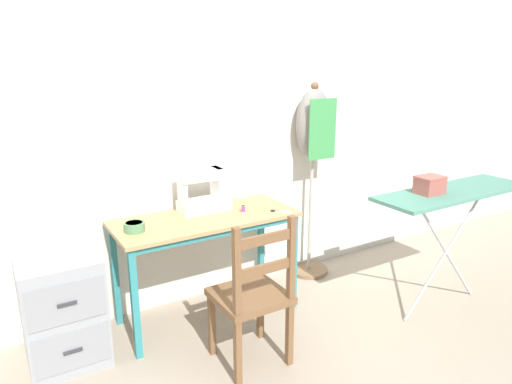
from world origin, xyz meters
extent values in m
plane|color=tan|center=(0.00, 0.00, 0.00)|extent=(14.00, 14.00, 0.00)
cube|color=silver|center=(0.00, 0.58, 1.27)|extent=(10.00, 0.05, 2.55)
cube|color=tan|center=(0.00, 0.26, 0.71)|extent=(1.21, 0.51, 0.02)
cube|color=teal|center=(0.00, 0.04, 0.68)|extent=(1.13, 0.03, 0.04)
cube|color=teal|center=(-0.56, 0.04, 0.35)|extent=(0.04, 0.04, 0.70)
cube|color=teal|center=(0.56, 0.04, 0.35)|extent=(0.04, 0.04, 0.70)
cube|color=teal|center=(-0.56, 0.47, 0.35)|extent=(0.04, 0.04, 0.70)
cube|color=teal|center=(0.56, 0.47, 0.35)|extent=(0.04, 0.04, 0.70)
cube|color=white|center=(0.05, 0.37, 0.77)|extent=(0.34, 0.17, 0.08)
cube|color=white|center=(0.17, 0.37, 0.91)|extent=(0.09, 0.15, 0.21)
cube|color=white|center=(0.02, 0.37, 0.98)|extent=(0.30, 0.13, 0.07)
cube|color=white|center=(-0.11, 0.37, 0.88)|extent=(0.04, 0.09, 0.14)
cylinder|color=#B22D2D|center=(0.22, 0.37, 0.91)|extent=(0.02, 0.06, 0.06)
cylinder|color=#99999E|center=(0.17, 0.37, 1.03)|extent=(0.01, 0.01, 0.02)
cylinder|color=#56895B|center=(-0.48, 0.23, 0.75)|extent=(0.12, 0.12, 0.06)
cylinder|color=#2F4B32|center=(-0.48, 0.23, 0.78)|extent=(0.10, 0.10, 0.01)
cube|color=silver|center=(0.50, 0.08, 0.73)|extent=(0.10, 0.08, 0.00)
cube|color=silver|center=(0.49, 0.07, 0.73)|extent=(0.08, 0.10, 0.00)
torus|color=black|center=(0.44, 0.12, 0.73)|extent=(0.03, 0.03, 0.01)
torus|color=black|center=(0.44, 0.13, 0.73)|extent=(0.03, 0.03, 0.01)
cylinder|color=purple|center=(0.26, 0.21, 0.75)|extent=(0.02, 0.02, 0.04)
cylinder|color=beige|center=(0.26, 0.21, 0.77)|extent=(0.03, 0.03, 0.00)
cylinder|color=beige|center=(0.26, 0.21, 0.73)|extent=(0.03, 0.03, 0.00)
cube|color=brown|center=(0.00, -0.31, 0.41)|extent=(0.40, 0.38, 0.04)
cube|color=brown|center=(-0.17, -0.15, 0.20)|extent=(0.04, 0.04, 0.39)
cube|color=brown|center=(0.17, -0.15, 0.20)|extent=(0.04, 0.04, 0.39)
cube|color=brown|center=(-0.17, -0.47, 0.20)|extent=(0.04, 0.04, 0.39)
cube|color=brown|center=(0.17, -0.47, 0.20)|extent=(0.04, 0.04, 0.39)
cube|color=brown|center=(-0.17, -0.47, 0.67)|extent=(0.04, 0.04, 0.48)
cube|color=brown|center=(0.17, -0.47, 0.67)|extent=(0.04, 0.04, 0.48)
cube|color=brown|center=(0.00, -0.47, 0.82)|extent=(0.34, 0.02, 0.06)
cube|color=brown|center=(0.00, -0.47, 0.65)|extent=(0.34, 0.02, 0.06)
cube|color=#93999E|center=(-0.93, 0.28, 0.33)|extent=(0.43, 0.50, 0.66)
cube|color=gray|center=(-0.93, 0.03, 0.47)|extent=(0.40, 0.01, 0.24)
cube|color=#333338|center=(-0.93, 0.02, 0.47)|extent=(0.10, 0.01, 0.02)
cube|color=gray|center=(-0.93, 0.03, 0.18)|extent=(0.40, 0.01, 0.24)
cube|color=#333338|center=(-0.93, 0.02, 0.18)|extent=(0.10, 0.01, 0.02)
cylinder|color=#846647|center=(1.02, 0.44, 0.01)|extent=(0.32, 0.32, 0.03)
cylinder|color=#ADA89E|center=(1.02, 0.44, 0.54)|extent=(0.03, 0.03, 1.02)
ellipsoid|color=gray|center=(1.02, 0.44, 1.24)|extent=(0.30, 0.21, 0.54)
sphere|color=brown|center=(1.02, 0.44, 1.53)|extent=(0.06, 0.06, 0.06)
cube|color=#3D934C|center=(1.02, 0.33, 1.22)|extent=(0.25, 0.01, 0.46)
cube|color=#518E7A|center=(1.48, -0.51, 0.86)|extent=(1.21, 0.36, 0.02)
cylinder|color=#B7B7BC|center=(1.48, -0.51, 0.43)|extent=(0.74, 0.02, 0.87)
cylinder|color=#B7B7BC|center=(1.48, -0.51, 0.43)|extent=(0.74, 0.02, 0.87)
cube|color=#AD564C|center=(1.27, -0.47, 0.93)|extent=(0.17, 0.13, 0.11)
cube|color=#BE5F54|center=(1.27, -0.47, 0.99)|extent=(0.18, 0.14, 0.01)
camera|label=1|loc=(-1.18, -2.34, 1.70)|focal=32.00mm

